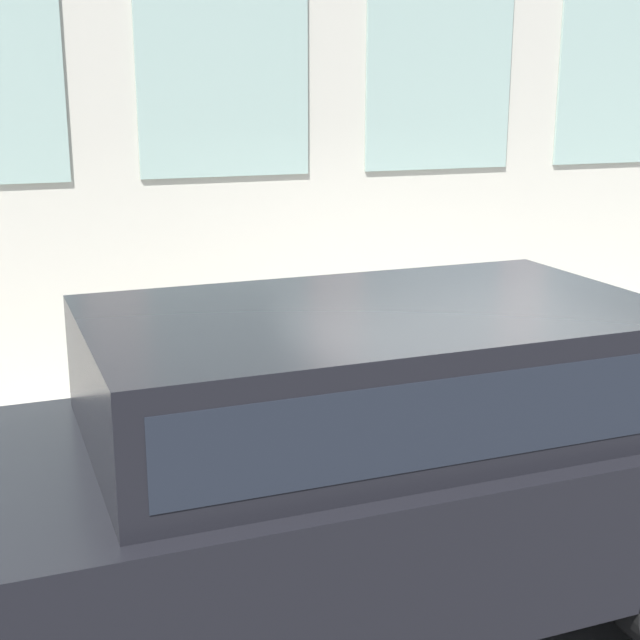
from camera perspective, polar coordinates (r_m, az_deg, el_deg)
ground_plane at (r=6.81m, az=10.28°, el=-10.32°), size 80.00×80.00×0.00m
sidewalk at (r=7.94m, az=4.91°, el=-5.96°), size 2.87×60.00×0.12m
fire_hydrant at (r=6.82m, az=3.73°, el=-5.22°), size 0.29×0.42×0.80m
person at (r=6.70m, az=-3.79°, el=-3.36°), size 0.26×0.17×1.09m
parked_truck_charcoal_near at (r=4.73m, az=2.71°, el=-8.17°), size 1.93×4.70×1.76m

